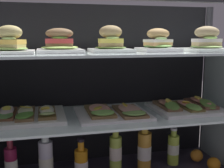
{
  "coord_description": "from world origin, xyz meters",
  "views": [
    {
      "loc": [
        -0.32,
        -1.3,
        0.74
      ],
      "look_at": [
        0.0,
        0.0,
        0.52
      ],
      "focal_mm": 45.74,
      "sensor_mm": 36.0,
      "label": 1
    }
  ],
  "objects_px": {
    "plated_roll_sandwich_near_right_corner": "(158,43)",
    "juice_bottle_tucked_behind": "(11,164)",
    "plated_roll_sandwich_far_left": "(207,43)",
    "plated_roll_sandwich_mid_left": "(111,42)",
    "juice_bottle_back_center": "(81,163)",
    "juice_bottle_back_right": "(116,152)",
    "plated_roll_sandwich_near_left_corner": "(10,44)",
    "orange_fruit_beside_bottles": "(197,155)",
    "juice_bottle_front_middle": "(144,150)",
    "juice_bottle_near_post": "(46,161)",
    "open_sandwich_tray_mid_right": "(187,106)",
    "open_sandwich_tray_right_of_center": "(27,115)",
    "plated_roll_sandwich_far_right": "(60,44)",
    "juice_bottle_front_right_end": "(173,149)",
    "open_sandwich_tray_left_of_center": "(114,112)",
    "orange_fruit_near_left_post": "(214,164)"
  },
  "relations": [
    {
      "from": "plated_roll_sandwich_far_right",
      "to": "open_sandwich_tray_right_of_center",
      "type": "xyz_separation_m",
      "value": [
        -0.16,
        -0.0,
        -0.32
      ]
    },
    {
      "from": "juice_bottle_back_right",
      "to": "juice_bottle_back_center",
      "type": "bearing_deg",
      "value": -173.1
    },
    {
      "from": "plated_roll_sandwich_mid_left",
      "to": "open_sandwich_tray_right_of_center",
      "type": "height_order",
      "value": "plated_roll_sandwich_mid_left"
    },
    {
      "from": "plated_roll_sandwich_far_left",
      "to": "orange_fruit_beside_bottles",
      "type": "bearing_deg",
      "value": 67.63
    },
    {
      "from": "plated_roll_sandwich_mid_left",
      "to": "juice_bottle_back_right",
      "type": "relative_size",
      "value": 0.79
    },
    {
      "from": "open_sandwich_tray_mid_right",
      "to": "juice_bottle_front_middle",
      "type": "xyz_separation_m",
      "value": [
        -0.2,
        0.06,
        -0.24
      ]
    },
    {
      "from": "juice_bottle_front_right_end",
      "to": "open_sandwich_tray_left_of_center",
      "type": "bearing_deg",
      "value": -167.38
    },
    {
      "from": "open_sandwich_tray_right_of_center",
      "to": "open_sandwich_tray_mid_right",
      "type": "height_order",
      "value": "open_sandwich_tray_right_of_center"
    },
    {
      "from": "plated_roll_sandwich_far_right",
      "to": "juice_bottle_tucked_behind",
      "type": "distance_m",
      "value": 0.62
    },
    {
      "from": "juice_bottle_front_right_end",
      "to": "orange_fruit_beside_bottles",
      "type": "bearing_deg",
      "value": -1.99
    },
    {
      "from": "plated_roll_sandwich_far_right",
      "to": "juice_bottle_front_right_end",
      "type": "relative_size",
      "value": 1.0
    },
    {
      "from": "plated_roll_sandwich_far_left",
      "to": "juice_bottle_tucked_behind",
      "type": "bearing_deg",
      "value": 173.0
    },
    {
      "from": "plated_roll_sandwich_near_right_corner",
      "to": "juice_bottle_front_right_end",
      "type": "bearing_deg",
      "value": 22.17
    },
    {
      "from": "plated_roll_sandwich_far_right",
      "to": "plated_roll_sandwich_far_left",
      "type": "relative_size",
      "value": 0.99
    },
    {
      "from": "plated_roll_sandwich_mid_left",
      "to": "juice_bottle_back_center",
      "type": "xyz_separation_m",
      "value": [
        -0.15,
        0.01,
        -0.6
      ]
    },
    {
      "from": "juice_bottle_back_right",
      "to": "juice_bottle_tucked_behind",
      "type": "bearing_deg",
      "value": 179.28
    },
    {
      "from": "plated_roll_sandwich_near_left_corner",
      "to": "plated_roll_sandwich_mid_left",
      "type": "xyz_separation_m",
      "value": [
        0.45,
        0.04,
        0.0
      ]
    },
    {
      "from": "plated_roll_sandwich_near_left_corner",
      "to": "juice_bottle_front_middle",
      "type": "height_order",
      "value": "plated_roll_sandwich_near_left_corner"
    },
    {
      "from": "juice_bottle_near_post",
      "to": "orange_fruit_beside_bottles",
      "type": "relative_size",
      "value": 3.47
    },
    {
      "from": "orange_fruit_near_left_post",
      "to": "open_sandwich_tray_mid_right",
      "type": "bearing_deg",
      "value": 161.26
    },
    {
      "from": "juice_bottle_back_center",
      "to": "orange_fruit_beside_bottles",
      "type": "height_order",
      "value": "juice_bottle_back_center"
    },
    {
      "from": "plated_roll_sandwich_far_left",
      "to": "juice_bottle_front_right_end",
      "type": "xyz_separation_m",
      "value": [
        -0.1,
        0.12,
        -0.58
      ]
    },
    {
      "from": "plated_roll_sandwich_near_right_corner",
      "to": "open_sandwich_tray_mid_right",
      "type": "height_order",
      "value": "plated_roll_sandwich_near_right_corner"
    },
    {
      "from": "plated_roll_sandwich_near_right_corner",
      "to": "open_sandwich_tray_left_of_center",
      "type": "relative_size",
      "value": 0.54
    },
    {
      "from": "plated_roll_sandwich_far_left",
      "to": "orange_fruit_near_left_post",
      "type": "distance_m",
      "value": 0.64
    },
    {
      "from": "plated_roll_sandwich_near_right_corner",
      "to": "juice_bottle_tucked_behind",
      "type": "xyz_separation_m",
      "value": [
        -0.72,
        0.05,
        -0.58
      ]
    },
    {
      "from": "plated_roll_sandwich_mid_left",
      "to": "juice_bottle_tucked_behind",
      "type": "distance_m",
      "value": 0.76
    },
    {
      "from": "plated_roll_sandwich_mid_left",
      "to": "plated_roll_sandwich_near_right_corner",
      "type": "height_order",
      "value": "plated_roll_sandwich_mid_left"
    },
    {
      "from": "plated_roll_sandwich_far_left",
      "to": "juice_bottle_tucked_behind",
      "type": "xyz_separation_m",
      "value": [
        -0.95,
        0.12,
        -0.57
      ]
    },
    {
      "from": "open_sandwich_tray_left_of_center",
      "to": "juice_bottle_back_center",
      "type": "xyz_separation_m",
      "value": [
        -0.16,
        0.05,
        -0.27
      ]
    },
    {
      "from": "open_sandwich_tray_left_of_center",
      "to": "orange_fruit_beside_bottles",
      "type": "relative_size",
      "value": 4.91
    },
    {
      "from": "plated_roll_sandwich_near_left_corner",
      "to": "juice_bottle_back_center",
      "type": "relative_size",
      "value": 0.99
    },
    {
      "from": "plated_roll_sandwich_far_left",
      "to": "open_sandwich_tray_left_of_center",
      "type": "relative_size",
      "value": 0.61
    },
    {
      "from": "plated_roll_sandwich_near_left_corner",
      "to": "juice_bottle_front_middle",
      "type": "relative_size",
      "value": 0.8
    },
    {
      "from": "juice_bottle_back_center",
      "to": "juice_bottle_near_post",
      "type": "bearing_deg",
      "value": 174.15
    },
    {
      "from": "plated_roll_sandwich_near_left_corner",
      "to": "orange_fruit_beside_bottles",
      "type": "xyz_separation_m",
      "value": [
        0.96,
        0.07,
        -0.63
      ]
    },
    {
      "from": "juice_bottle_back_center",
      "to": "juice_bottle_back_right",
      "type": "distance_m",
      "value": 0.19
    },
    {
      "from": "plated_roll_sandwich_far_left",
      "to": "juice_bottle_back_center",
      "type": "xyz_separation_m",
      "value": [
        -0.61,
        0.09,
        -0.59
      ]
    },
    {
      "from": "plated_roll_sandwich_near_right_corner",
      "to": "open_sandwich_tray_mid_right",
      "type": "relative_size",
      "value": 0.54
    },
    {
      "from": "orange_fruit_near_left_post",
      "to": "plated_roll_sandwich_far_left",
      "type": "bearing_deg",
      "value": 177.73
    },
    {
      "from": "juice_bottle_back_right",
      "to": "orange_fruit_near_left_post",
      "type": "xyz_separation_m",
      "value": [
        0.51,
        -0.11,
        -0.07
      ]
    },
    {
      "from": "juice_bottle_tucked_behind",
      "to": "juice_bottle_front_right_end",
      "type": "relative_size",
      "value": 1.14
    },
    {
      "from": "juice_bottle_front_right_end",
      "to": "plated_roll_sandwich_near_left_corner",
      "type": "bearing_deg",
      "value": -174.46
    },
    {
      "from": "plated_roll_sandwich_near_left_corner",
      "to": "juice_bottle_back_right",
      "type": "distance_m",
      "value": 0.75
    },
    {
      "from": "juice_bottle_near_post",
      "to": "plated_roll_sandwich_far_left",
      "type": "bearing_deg",
      "value": -7.64
    },
    {
      "from": "open_sandwich_tray_right_of_center",
      "to": "juice_bottle_back_right",
      "type": "relative_size",
      "value": 1.38
    },
    {
      "from": "open_sandwich_tray_right_of_center",
      "to": "plated_roll_sandwich_far_right",
      "type": "bearing_deg",
      "value": 0.74
    },
    {
      "from": "juice_bottle_tucked_behind",
      "to": "plated_roll_sandwich_far_right",
      "type": "bearing_deg",
      "value": -9.08
    },
    {
      "from": "plated_roll_sandwich_far_left",
      "to": "juice_bottle_back_right",
      "type": "xyz_separation_m",
      "value": [
        -0.43,
        0.11,
        -0.57
      ]
    },
    {
      "from": "plated_roll_sandwich_far_left",
      "to": "juice_bottle_tucked_behind",
      "type": "distance_m",
      "value": 1.11
    }
  ]
}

